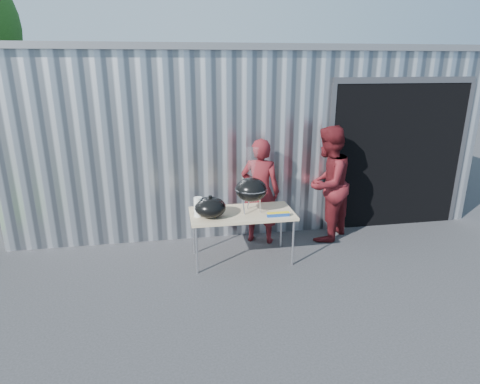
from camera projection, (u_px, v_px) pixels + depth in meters
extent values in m
plane|color=#2B2B2E|center=(222.00, 290.00, 5.21)|extent=(80.00, 80.00, 0.00)
cube|color=silver|center=(229.00, 122.00, 9.29)|extent=(8.00, 6.00, 3.00)
cube|color=slate|center=(228.00, 52.00, 8.81)|extent=(8.20, 6.20, 0.10)
cube|color=black|center=(380.00, 151.00, 7.50)|extent=(2.40, 1.20, 2.50)
cube|color=#4C4C51|center=(406.00, 80.00, 6.57)|extent=(2.52, 0.08, 0.10)
cube|color=tan|center=(242.00, 214.00, 5.82)|extent=(1.50, 0.75, 0.04)
cylinder|color=silver|center=(197.00, 250.00, 5.52)|extent=(0.03, 0.03, 0.71)
cylinder|color=silver|center=(293.00, 243.00, 5.75)|extent=(0.03, 0.03, 0.71)
cylinder|color=silver|center=(194.00, 232.00, 6.11)|extent=(0.03, 0.03, 0.71)
cylinder|color=silver|center=(281.00, 226.00, 6.34)|extent=(0.03, 0.03, 0.71)
ellipsoid|color=black|center=(251.00, 190.00, 5.72)|extent=(0.45, 0.45, 0.34)
cylinder|color=silver|center=(251.00, 189.00, 5.72)|extent=(0.46, 0.46, 0.02)
cylinder|color=silver|center=(251.00, 188.00, 5.71)|extent=(0.43, 0.43, 0.01)
cylinder|color=silver|center=(249.00, 201.00, 5.92)|extent=(0.02, 0.02, 0.24)
cylinder|color=silver|center=(244.00, 206.00, 5.70)|extent=(0.02, 0.02, 0.24)
cylinder|color=silver|center=(260.00, 205.00, 5.74)|extent=(0.02, 0.02, 0.24)
cylinder|color=#D2634B|center=(241.00, 187.00, 5.69)|extent=(0.02, 0.14, 0.02)
cylinder|color=#D2634B|center=(243.00, 187.00, 5.69)|extent=(0.02, 0.14, 0.02)
cylinder|color=#D2634B|center=(246.00, 187.00, 5.70)|extent=(0.02, 0.14, 0.02)
cylinder|color=#D2634B|center=(248.00, 187.00, 5.70)|extent=(0.02, 0.14, 0.02)
cylinder|color=#D2634B|center=(250.00, 187.00, 5.71)|extent=(0.02, 0.14, 0.02)
cylinder|color=#D2634B|center=(252.00, 187.00, 5.71)|extent=(0.02, 0.14, 0.02)
cylinder|color=#D2634B|center=(254.00, 187.00, 5.72)|extent=(0.02, 0.14, 0.02)
cylinder|color=#D2634B|center=(257.00, 187.00, 5.72)|extent=(0.02, 0.14, 0.02)
cylinder|color=#D2634B|center=(259.00, 187.00, 5.73)|extent=(0.02, 0.14, 0.02)
cylinder|color=#D2634B|center=(261.00, 186.00, 5.73)|extent=(0.02, 0.14, 0.02)
cone|color=silver|center=(251.00, 167.00, 5.62)|extent=(0.20, 0.20, 0.55)
ellipsoid|color=black|center=(210.00, 207.00, 5.60)|extent=(0.44, 0.44, 0.29)
cylinder|color=black|center=(210.00, 197.00, 5.55)|extent=(0.05, 0.05, 0.03)
cylinder|color=white|center=(198.00, 207.00, 5.62)|extent=(0.12, 0.12, 0.28)
cube|color=white|center=(203.00, 207.00, 5.89)|extent=(0.20, 0.15, 0.10)
cube|color=navy|center=(278.00, 215.00, 5.65)|extent=(0.32, 0.05, 0.05)
cube|color=yellow|center=(278.00, 213.00, 5.64)|extent=(0.32, 0.05, 0.01)
imported|color=#561318|center=(260.00, 191.00, 6.41)|extent=(0.74, 0.62, 1.72)
imported|color=#561318|center=(327.00, 184.00, 6.49)|extent=(1.16, 1.15, 1.89)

